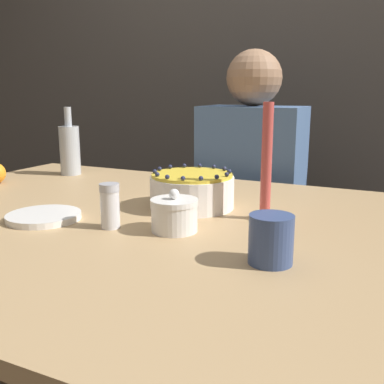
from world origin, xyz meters
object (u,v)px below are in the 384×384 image
object	(u,v)px
person_man_blue_shirt	(250,225)
candle	(266,173)
sugar_bowl	(174,215)
sugar_shaker	(110,206)
cake	(192,191)
bottle	(70,149)

from	to	relation	value
person_man_blue_shirt	candle	bearing A→B (deg)	110.97
sugar_bowl	candle	world-z (taller)	candle
sugar_shaker	person_man_blue_shirt	world-z (taller)	person_man_blue_shirt
sugar_shaker	cake	bearing A→B (deg)	70.79
sugar_shaker	bottle	size ratio (longest dim) A/B	0.41
sugar_shaker	person_man_blue_shirt	xyz separation A→B (m)	(0.05, 0.89, -0.28)
sugar_bowl	person_man_blue_shirt	world-z (taller)	person_man_blue_shirt
candle	sugar_bowl	bearing A→B (deg)	-130.30
sugar_bowl	cake	bearing A→B (deg)	105.17
cake	person_man_blue_shirt	bearing A→B (deg)	93.46
sugar_bowl	sugar_shaker	xyz separation A→B (m)	(-0.15, -0.04, 0.02)
cake	bottle	distance (m)	0.69
candle	bottle	distance (m)	0.90
cake	candle	xyz separation A→B (m)	(0.21, -0.03, 0.07)
person_man_blue_shirt	sugar_shaker	bearing A→B (deg)	86.75
sugar_shaker	bottle	bearing A→B (deg)	137.35
cake	sugar_bowl	world-z (taller)	cake
candle	person_man_blue_shirt	bearing A→B (deg)	110.97
sugar_bowl	bottle	bearing A→B (deg)	146.34
sugar_bowl	candle	distance (m)	0.26
candle	bottle	bearing A→B (deg)	161.92
candle	sugar_shaker	bearing A→B (deg)	-143.04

